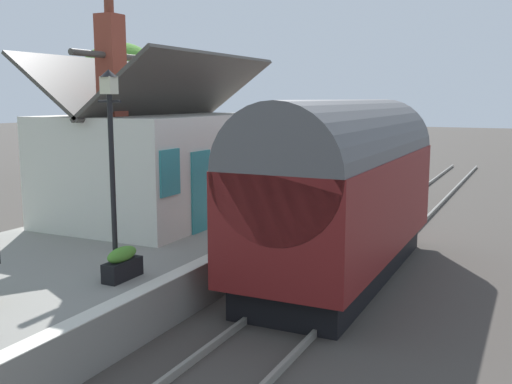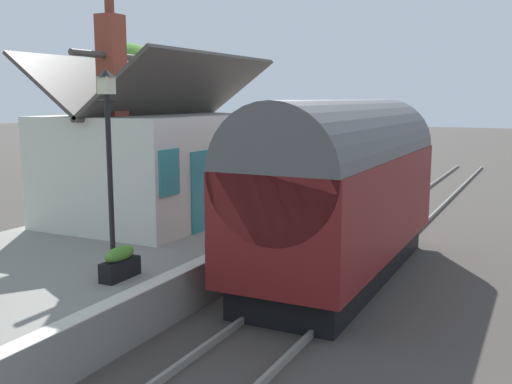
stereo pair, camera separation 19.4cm
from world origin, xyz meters
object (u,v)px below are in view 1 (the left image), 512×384
(tree_distant, at_px, (120,82))
(bench_mid_platform, at_px, (317,166))
(train, at_px, (343,188))
(lamp_post_platform, at_px, (111,136))
(bench_by_lamp, at_px, (269,180))
(bench_near_building, at_px, (288,173))
(station_building, at_px, (155,162))
(planter_bench_left, at_px, (122,264))
(planter_by_door, at_px, (234,171))

(tree_distant, bearing_deg, bench_mid_platform, -103.87)
(train, distance_m, lamp_post_platform, 5.88)
(bench_by_lamp, bearing_deg, train, -142.04)
(tree_distant, bearing_deg, bench_near_building, -114.97)
(train, bearing_deg, station_building, 86.80)
(bench_by_lamp, bearing_deg, bench_near_building, 4.46)
(bench_by_lamp, relative_size, lamp_post_platform, 0.36)
(bench_near_building, xyz_separation_m, lamp_post_platform, (-12.99, -1.82, 2.26))
(bench_by_lamp, xyz_separation_m, tree_distant, (8.28, 13.21, 3.86))
(train, distance_m, planter_bench_left, 5.70)
(planter_by_door, bearing_deg, lamp_post_platform, -161.83)
(bench_by_lamp, distance_m, planter_by_door, 3.40)
(station_building, bearing_deg, train, -93.20)
(bench_near_building, distance_m, tree_distant, 14.89)
(planter_bench_left, height_order, lamp_post_platform, lamp_post_platform)
(bench_by_lamp, distance_m, lamp_post_platform, 11.14)
(bench_mid_platform, bearing_deg, bench_by_lamp, 179.73)
(train, relative_size, tree_distant, 1.12)
(train, xyz_separation_m, bench_by_lamp, (5.93, 4.63, -0.81))
(lamp_post_platform, bearing_deg, planter_bench_left, -90.78)
(bench_near_building, xyz_separation_m, bench_mid_platform, (2.80, -0.20, 0.00))
(planter_bench_left, relative_size, tree_distant, 0.12)
(train, distance_m, tree_distant, 23.00)
(planter_by_door, relative_size, lamp_post_platform, 0.22)
(bench_mid_platform, relative_size, tree_distant, 0.19)
(bench_near_building, relative_size, lamp_post_platform, 0.36)
(bench_near_building, bearing_deg, train, -149.46)
(train, height_order, planter_by_door, train)
(train, xyz_separation_m, planter_bench_left, (-4.86, 2.82, -0.99))
(bench_by_lamp, bearing_deg, tree_distant, 57.94)
(station_building, xyz_separation_m, planter_bench_left, (-5.18, -2.88, -1.32))
(bench_by_lamp, height_order, planter_bench_left, bench_by_lamp)
(bench_mid_platform, xyz_separation_m, planter_bench_left, (-15.79, -1.78, -0.17))
(lamp_post_platform, bearing_deg, planter_by_door, 18.17)
(planter_bench_left, relative_size, planter_by_door, 1.04)
(train, xyz_separation_m, bench_near_building, (8.13, 4.80, -0.81))
(planter_bench_left, bearing_deg, bench_near_building, 8.66)
(planter_by_door, relative_size, tree_distant, 0.11)
(bench_mid_platform, height_order, lamp_post_platform, lamp_post_platform)
(bench_near_building, bearing_deg, tree_distant, 65.03)
(bench_by_lamp, relative_size, planter_bench_left, 1.60)
(bench_mid_platform, relative_size, planter_bench_left, 1.59)
(tree_distant, bearing_deg, lamp_post_platform, -142.06)
(lamp_post_platform, distance_m, tree_distant, 24.22)
(train, bearing_deg, bench_mid_platform, 22.82)
(bench_by_lamp, xyz_separation_m, bench_near_building, (2.20, 0.17, 0.00))
(bench_near_building, bearing_deg, planter_bench_left, -171.34)
(train, xyz_separation_m, bench_mid_platform, (10.94, 4.60, -0.81))
(train, relative_size, bench_by_lamp, 5.97)
(train, distance_m, station_building, 5.72)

